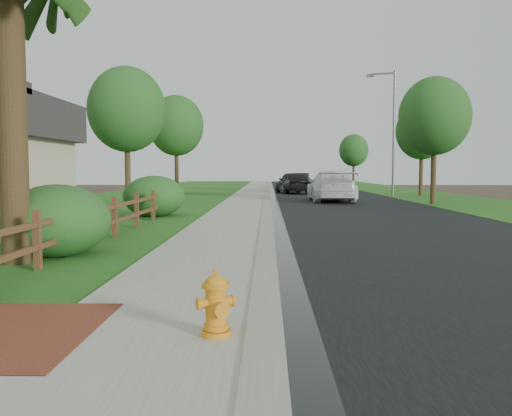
{
  "coord_description": "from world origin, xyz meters",
  "views": [
    {
      "loc": [
        0.43,
        -6.51,
        1.79
      ],
      "look_at": [
        0.21,
        3.62,
        1.09
      ],
      "focal_mm": 38.0,
      "sensor_mm": 36.0,
      "label": 1
    }
  ],
  "objects_px": {
    "fire_hydrant": "(216,305)",
    "streetlight": "(391,126)",
    "ranch_fence": "(101,219)",
    "white_suv": "(331,186)",
    "dark_car_mid": "(293,182)"
  },
  "relations": [
    {
      "from": "fire_hydrant",
      "to": "dark_car_mid",
      "type": "bearing_deg",
      "value": 86.07
    },
    {
      "from": "ranch_fence",
      "to": "dark_car_mid",
      "type": "xyz_separation_m",
      "value": [
        5.99,
        28.72,
        0.25
      ]
    },
    {
      "from": "fire_hydrant",
      "to": "streetlight",
      "type": "height_order",
      "value": "streetlight"
    },
    {
      "from": "streetlight",
      "to": "ranch_fence",
      "type": "bearing_deg",
      "value": -117.25
    },
    {
      "from": "fire_hydrant",
      "to": "white_suv",
      "type": "xyz_separation_m",
      "value": [
        4.15,
        25.55,
        0.47
      ]
    },
    {
      "from": "fire_hydrant",
      "to": "white_suv",
      "type": "distance_m",
      "value": 25.89
    },
    {
      "from": "ranch_fence",
      "to": "white_suv",
      "type": "distance_m",
      "value": 19.64
    },
    {
      "from": "dark_car_mid",
      "to": "ranch_fence",
      "type": "bearing_deg",
      "value": 66.92
    },
    {
      "from": "streetlight",
      "to": "dark_car_mid",
      "type": "bearing_deg",
      "value": 143.64
    },
    {
      "from": "ranch_fence",
      "to": "white_suv",
      "type": "bearing_deg",
      "value": 67.07
    },
    {
      "from": "fire_hydrant",
      "to": "dark_car_mid",
      "type": "distance_m",
      "value": 36.27
    },
    {
      "from": "fire_hydrant",
      "to": "white_suv",
      "type": "relative_size",
      "value": 0.12
    },
    {
      "from": "ranch_fence",
      "to": "dark_car_mid",
      "type": "height_order",
      "value": "dark_car_mid"
    },
    {
      "from": "white_suv",
      "to": "dark_car_mid",
      "type": "relative_size",
      "value": 1.2
    },
    {
      "from": "fire_hydrant",
      "to": "white_suv",
      "type": "bearing_deg",
      "value": 80.78
    }
  ]
}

